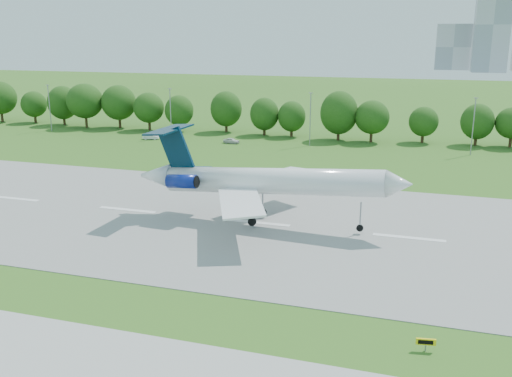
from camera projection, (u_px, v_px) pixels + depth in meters
The scene contains 8 objects.
ground at pixel (9, 277), 60.40m from camera, with size 600.00×600.00×0.00m, color #2F5D18.
runway at pixel (127, 210), 83.43m from camera, with size 400.00×45.00×0.08m, color gray.
tree_line at pixel (260, 111), 143.57m from camera, with size 288.40×8.40×10.40m.
light_poles at pixel (238, 115), 135.03m from camera, with size 175.90×0.25×12.19m.
airliner at pixel (258, 180), 76.16m from camera, with size 38.10×27.73×12.43m.
taxi_sign_right at pixel (426, 342), 46.15m from camera, with size 1.61×0.43×1.12m.
service_vehicle_a at pixel (151, 137), 139.42m from camera, with size 1.35×3.87×1.27m, color silver.
service_vehicle_b at pixel (231, 141), 134.30m from camera, with size 1.55×3.84×1.31m, color silver.
Camera 1 is at (41.65, -45.51, 24.94)m, focal length 40.00 mm.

